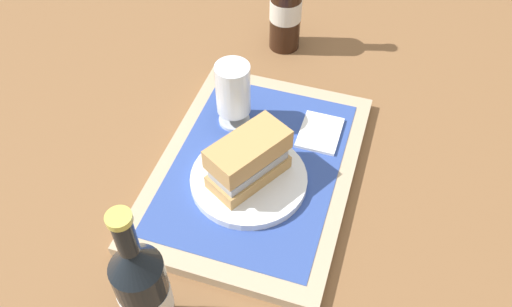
{
  "coord_description": "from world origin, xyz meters",
  "views": [
    {
      "loc": [
        -0.55,
        -0.17,
        0.7
      ],
      "look_at": [
        0.0,
        0.0,
        0.05
      ],
      "focal_mm": 37.16,
      "sensor_mm": 36.0,
      "label": 1
    }
  ],
  "objects_px": {
    "sandwich": "(248,158)",
    "beer_bottle": "(286,3)",
    "plate": "(247,179)",
    "second_bottle": "(144,292)",
    "beer_glass": "(233,93)"
  },
  "relations": [
    {
      "from": "sandwich",
      "to": "beer_bottle",
      "type": "height_order",
      "value": "beer_bottle"
    },
    {
      "from": "beer_bottle",
      "to": "plate",
      "type": "bearing_deg",
      "value": -173.12
    },
    {
      "from": "second_bottle",
      "to": "plate",
      "type": "bearing_deg",
      "value": -9.48
    },
    {
      "from": "plate",
      "to": "second_bottle",
      "type": "xyz_separation_m",
      "value": [
        -0.26,
        0.04,
        0.08
      ]
    },
    {
      "from": "plate",
      "to": "second_bottle",
      "type": "bearing_deg",
      "value": 170.52
    },
    {
      "from": "plate",
      "to": "beer_glass",
      "type": "distance_m",
      "value": 0.15
    },
    {
      "from": "sandwich",
      "to": "plate",
      "type": "bearing_deg",
      "value": 180.0
    },
    {
      "from": "beer_bottle",
      "to": "second_bottle",
      "type": "relative_size",
      "value": 1.0
    },
    {
      "from": "beer_glass",
      "to": "beer_bottle",
      "type": "bearing_deg",
      "value": -3.9
    },
    {
      "from": "beer_glass",
      "to": "sandwich",
      "type": "bearing_deg",
      "value": -151.17
    },
    {
      "from": "beer_bottle",
      "to": "second_bottle",
      "type": "bearing_deg",
      "value": -179.69
    },
    {
      "from": "beer_glass",
      "to": "beer_bottle",
      "type": "relative_size",
      "value": 0.47
    },
    {
      "from": "plate",
      "to": "beer_bottle",
      "type": "xyz_separation_m",
      "value": [
        0.39,
        0.05,
        0.08
      ]
    },
    {
      "from": "sandwich",
      "to": "beer_glass",
      "type": "xyz_separation_m",
      "value": [
        0.12,
        0.07,
        0.01
      ]
    },
    {
      "from": "plate",
      "to": "beer_bottle",
      "type": "relative_size",
      "value": 0.71
    }
  ]
}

